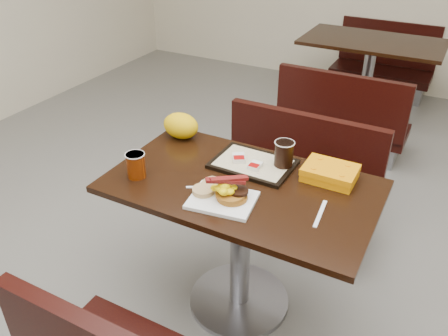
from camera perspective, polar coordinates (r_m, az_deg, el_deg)
The scene contains 23 objects.
floor at distance 2.57m, azimuth 1.86°, elevation -16.09°, with size 6.00×7.00×0.01m, color gray.
table_near at distance 2.30m, azimuth 2.02°, elevation -9.75°, with size 1.20×0.70×0.75m, color black, non-canonical shape.
bench_near_n at distance 2.84m, azimuth 8.31°, elevation -1.69°, with size 1.00×0.46×0.72m, color black, non-canonical shape.
table_far at distance 4.50m, azimuth 17.14°, elevation 10.20°, with size 1.20×0.70×0.75m, color black, non-canonical shape.
bench_far_s at distance 3.87m, azimuth 14.72°, elevation 6.90°, with size 1.00×0.46×0.72m, color black, non-canonical shape.
bench_far_n at distance 5.16m, azimuth 18.93°, elevation 12.35°, with size 1.00×0.46×0.72m, color black, non-canonical shape.
platter at distance 1.96m, azimuth -0.20°, elevation -3.98°, with size 0.27×0.21×0.02m, color white.
pancake_stack at distance 1.95m, azimuth 1.01°, elevation -3.42°, with size 0.13×0.13×0.03m, color #9B6619.
sausage_patty at distance 1.94m, azimuth 1.86°, elevation -2.84°, with size 0.08×0.08×0.01m, color black.
scrambled_eggs at distance 1.93m, azimuth -0.01°, elevation -2.42°, with size 0.10×0.08×0.05m, color #FFE805.
bacon_strips at distance 1.91m, azimuth 0.19°, elevation -1.51°, with size 0.17×0.07×0.01m, color #46050C, non-canonical shape.
muffin_bottom at distance 1.98m, azimuth -2.57°, elevation -2.78°, with size 0.10×0.10×0.02m, color tan.
muffin_top at distance 2.00m, azimuth -1.66°, elevation -2.12°, with size 0.09×0.09×0.02m, color tan.
coffee_cup_near at distance 2.14m, azimuth -10.79°, elevation 0.33°, with size 0.08×0.08×0.12m, color #9C3405.
fork at distance 2.05m, azimuth -3.40°, elevation -2.35°, with size 0.13×0.02×0.00m, color white, non-canonical shape.
knife at distance 1.93m, azimuth 11.76°, elevation -5.52°, with size 0.19×0.02×0.00m, color white.
condiment_ketchup at distance 2.12m, azimuth 3.57°, elevation -1.02°, with size 0.04×0.03×0.01m, color #8C0504.
tray at distance 2.21m, azimuth 3.61°, elevation 0.50°, with size 0.38×0.27×0.02m, color black.
hashbrown_sleeve_left at distance 2.22m, azimuth 1.82°, elevation 1.27°, with size 0.06×0.08×0.02m, color silver.
hashbrown_sleeve_right at distance 2.16m, azimuth 3.85°, elevation 0.29°, with size 0.05×0.07×0.02m, color silver.
coffee_cup_far at distance 2.17m, azimuth 7.39°, elevation 1.75°, with size 0.09×0.09×0.12m, color black.
clamshell at distance 2.15m, azimuth 12.92°, elevation -0.60°, with size 0.24×0.18×0.06m, color orange.
paper_bag at distance 2.45m, azimuth -5.33°, elevation 5.22°, with size 0.19×0.14×0.14m, color #EDA507.
Camera 1 is at (0.75, -1.57, 1.88)m, focal length 37.12 mm.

